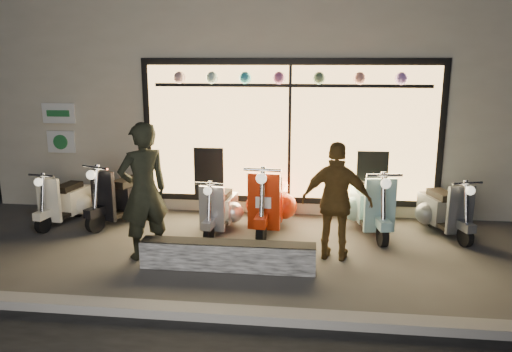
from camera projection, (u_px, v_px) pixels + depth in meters
The scene contains 12 objects.
ground at pixel (229, 251), 7.60m from camera, with size 40.00×40.00×0.00m, color #383533.
kerb at pixel (199, 312), 5.65m from camera, with size 40.00×0.25×0.12m, color slate.
shop_building at pixel (263, 91), 11.93m from camera, with size 10.20×6.23×4.20m.
graffiti_barrier at pixel (228, 256), 6.91m from camera, with size 2.43×0.28×0.40m, color black.
scooter_silver at pixel (221, 208), 8.51m from camera, with size 0.50×1.30×0.93m.
scooter_red at pixel (270, 201), 8.59m from camera, with size 0.58×1.62×1.16m.
scooter_black at pixel (127, 197), 9.00m from camera, with size 0.85×1.49×1.08m.
scooter_cream at pixel (68, 200), 8.97m from camera, with size 0.56×1.34×0.95m.
scooter_blue at pixel (370, 205), 8.48m from camera, with size 0.65×1.54×1.10m.
scooter_grey at pixel (442, 209), 8.39m from camera, with size 0.71×1.37×0.98m.
man at pixel (144, 191), 7.18m from camera, with size 0.73×0.48×2.00m, color black.
woman at pixel (337, 202), 7.14m from camera, with size 1.01×0.42×1.73m, color brown.
Camera 1 is at (1.24, -7.03, 2.87)m, focal length 35.00 mm.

